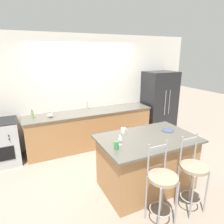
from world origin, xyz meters
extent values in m
plane|color=gray|center=(0.00, 0.00, 0.00)|extent=(18.00, 18.00, 0.00)
cube|color=silver|center=(0.00, 0.73, 1.35)|extent=(6.00, 0.07, 2.70)
cube|color=#A87547|center=(0.00, 0.39, 0.43)|extent=(3.05, 0.68, 0.86)
cube|color=#5B564C|center=(0.00, 0.39, 0.88)|extent=(3.09, 0.71, 0.03)
cube|color=black|center=(0.00, 0.39, 0.89)|extent=(0.56, 0.36, 0.01)
cylinder|color=#ADAFB5|center=(0.00, 0.61, 1.01)|extent=(0.02, 0.02, 0.22)
cylinder|color=#ADAFB5|center=(0.00, 0.55, 1.11)|extent=(0.02, 0.12, 0.02)
cube|color=#A87547|center=(0.31, -1.56, 0.44)|extent=(1.49, 0.92, 0.89)
cube|color=#5B564C|center=(0.31, -1.56, 0.91)|extent=(1.61, 1.04, 0.03)
cube|color=#232326|center=(2.07, 0.38, 0.88)|extent=(0.87, 0.67, 1.77)
cylinder|color=#939399|center=(2.00, 0.03, 0.97)|extent=(0.02, 0.02, 0.67)
cylinder|color=#939399|center=(2.14, 0.03, 0.97)|extent=(0.02, 0.02, 0.67)
cylinder|color=black|center=(-1.80, 0.05, 0.72)|extent=(0.03, 0.02, 0.03)
cylinder|color=black|center=(-1.80, 0.05, 0.64)|extent=(0.03, 0.02, 0.03)
cylinder|color=#99999E|center=(-0.11, -2.45, 0.35)|extent=(0.02, 0.02, 0.69)
cylinder|color=#99999E|center=(0.17, -2.45, 0.35)|extent=(0.02, 0.02, 0.69)
cylinder|color=#99999E|center=(-0.11, -2.17, 0.35)|extent=(0.02, 0.02, 0.69)
cylinder|color=#99999E|center=(0.17, -2.17, 0.35)|extent=(0.02, 0.02, 0.69)
torus|color=#99999E|center=(0.03, -2.31, 0.22)|extent=(0.30, 0.30, 0.02)
cylinder|color=gray|center=(0.03, -2.31, 0.72)|extent=(0.39, 0.39, 0.04)
cylinder|color=#99999E|center=(-0.11, -2.17, 0.95)|extent=(0.02, 0.02, 0.42)
cylinder|color=#99999E|center=(0.17, -2.17, 0.95)|extent=(0.02, 0.02, 0.42)
cube|color=#99999E|center=(0.03, -2.17, 1.08)|extent=(0.28, 0.02, 0.04)
cylinder|color=#99999E|center=(0.45, -2.45, 0.35)|extent=(0.02, 0.02, 0.69)
cylinder|color=#99999E|center=(0.73, -2.45, 0.35)|extent=(0.02, 0.02, 0.69)
cylinder|color=#99999E|center=(0.45, -2.17, 0.35)|extent=(0.02, 0.02, 0.69)
cylinder|color=#99999E|center=(0.73, -2.17, 0.35)|extent=(0.02, 0.02, 0.69)
torus|color=#99999E|center=(0.59, -2.31, 0.22)|extent=(0.30, 0.30, 0.02)
cylinder|color=gray|center=(0.59, -2.31, 0.72)|extent=(0.39, 0.39, 0.04)
cylinder|color=#99999E|center=(0.45, -2.17, 0.95)|extent=(0.02, 0.02, 0.42)
cylinder|color=#99999E|center=(0.73, -2.17, 0.95)|extent=(0.02, 0.02, 0.42)
cube|color=#99999E|center=(0.59, -2.17, 1.08)|extent=(0.28, 0.02, 0.04)
cylinder|color=#425170|center=(0.80, -1.47, 0.93)|extent=(0.21, 0.21, 0.01)
torus|color=#425170|center=(0.80, -1.47, 0.94)|extent=(0.20, 0.20, 0.01)
cylinder|color=white|center=(-0.22, -1.59, 0.93)|extent=(0.06, 0.06, 0.00)
cylinder|color=white|center=(-0.22, -1.59, 0.97)|extent=(0.01, 0.01, 0.08)
cone|color=white|center=(-0.22, -1.59, 1.05)|extent=(0.07, 0.07, 0.09)
cylinder|color=white|center=(0.04, -1.22, 0.97)|extent=(0.09, 0.09, 0.09)
torus|color=white|center=(0.08, -1.22, 0.97)|extent=(0.06, 0.01, 0.06)
cylinder|color=#3D934C|center=(-0.34, -1.70, 0.98)|extent=(0.07, 0.07, 0.12)
ellipsoid|color=beige|center=(-0.95, 0.31, 0.94)|extent=(0.12, 0.12, 0.09)
cylinder|color=brown|center=(-0.95, 0.31, 1.00)|extent=(0.02, 0.02, 0.02)
cylinder|color=#89B260|center=(-1.31, 0.41, 0.97)|extent=(0.06, 0.06, 0.15)
cylinder|color=black|center=(-1.31, 0.41, 1.07)|extent=(0.02, 0.02, 0.04)
camera|label=1|loc=(-1.53, -4.04, 2.27)|focal=32.00mm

